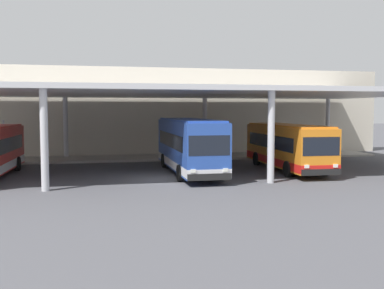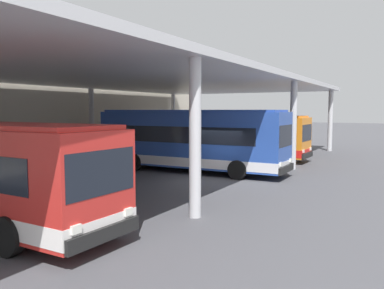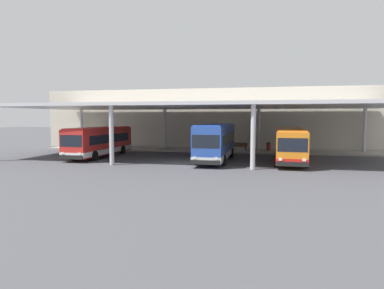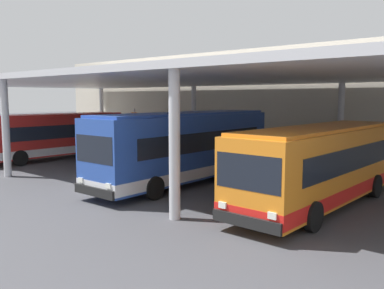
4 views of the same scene
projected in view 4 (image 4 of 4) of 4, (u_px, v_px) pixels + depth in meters
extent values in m
plane|color=#47474C|center=(117.00, 184.00, 20.37)|extent=(200.00, 200.00, 0.00)
cube|color=#A39E93|center=(244.00, 157.00, 29.33)|extent=(42.00, 4.50, 0.18)
cube|color=beige|center=(268.00, 101.00, 31.37)|extent=(48.00, 1.60, 8.04)
cube|color=silver|center=(188.00, 79.00, 23.96)|extent=(40.00, 17.00, 0.30)
cylinder|color=silver|center=(102.00, 114.00, 42.15)|extent=(0.40, 0.40, 5.25)
cylinder|color=silver|center=(6.00, 129.00, 22.09)|extent=(0.40, 0.40, 5.25)
cylinder|color=silver|center=(194.00, 118.00, 34.30)|extent=(0.40, 0.40, 5.25)
cylinder|color=silver|center=(175.00, 146.00, 14.25)|extent=(0.40, 0.40, 5.25)
cylinder|color=silver|center=(340.00, 124.00, 26.46)|extent=(0.40, 0.40, 5.25)
cube|color=red|center=(55.00, 135.00, 28.93)|extent=(2.83, 10.47, 2.70)
cube|color=white|center=(56.00, 149.00, 29.04)|extent=(2.85, 10.49, 0.50)
cube|color=black|center=(57.00, 130.00, 29.00)|extent=(2.81, 8.60, 0.90)
cube|color=red|center=(55.00, 115.00, 28.77)|extent=(2.62, 10.05, 0.12)
cylinder|color=black|center=(3.00, 155.00, 27.47)|extent=(0.31, 1.01, 1.00)
cylinder|color=black|center=(20.00, 158.00, 25.86)|extent=(0.31, 1.01, 1.00)
cylinder|color=black|center=(81.00, 147.00, 31.99)|extent=(0.31, 1.01, 1.00)
cylinder|color=black|center=(100.00, 149.00, 30.38)|extent=(0.31, 1.01, 1.00)
cube|color=#284CA8|center=(186.00, 146.00, 20.52)|extent=(2.53, 11.21, 3.10)
cube|color=silver|center=(186.00, 169.00, 20.66)|extent=(2.55, 11.23, 0.50)
cube|color=black|center=(188.00, 139.00, 20.60)|extent=(2.56, 9.19, 0.90)
cube|color=black|center=(95.00, 149.00, 16.26)|extent=(2.30, 0.13, 1.10)
cube|color=black|center=(94.00, 192.00, 16.38)|extent=(2.45, 0.17, 0.36)
cube|color=#2A50B0|center=(186.00, 114.00, 20.34)|extent=(2.32, 10.76, 0.12)
cube|color=yellow|center=(95.00, 124.00, 16.16)|extent=(1.75, 0.12, 0.28)
cube|color=white|center=(81.00, 180.00, 16.92)|extent=(0.28, 0.08, 0.20)
cube|color=white|center=(108.00, 186.00, 15.77)|extent=(0.28, 0.08, 0.20)
cylinder|color=black|center=(117.00, 180.00, 18.82)|extent=(0.28, 1.00, 1.00)
cylinder|color=black|center=(154.00, 188.00, 17.25)|extent=(0.28, 1.00, 1.00)
cylinder|color=black|center=(205.00, 163.00, 23.81)|extent=(0.28, 1.00, 1.00)
cylinder|color=black|center=(240.00, 168.00, 22.25)|extent=(0.28, 1.00, 1.00)
cube|color=orange|center=(321.00, 164.00, 16.17)|extent=(2.81, 10.47, 2.70)
cube|color=red|center=(320.00, 188.00, 16.28)|extent=(2.83, 10.49, 0.50)
cube|color=black|center=(323.00, 156.00, 16.25)|extent=(2.79, 8.60, 0.90)
cube|color=black|center=(248.00, 172.00, 12.30)|extent=(2.30, 0.19, 1.10)
cube|color=black|center=(246.00, 221.00, 12.40)|extent=(2.45, 0.23, 0.36)
cube|color=orange|center=(322.00, 128.00, 16.01)|extent=(2.60, 10.05, 0.12)
cube|color=yellow|center=(249.00, 145.00, 12.23)|extent=(1.75, 0.17, 0.28)
cube|color=white|center=(223.00, 205.00, 12.96)|extent=(0.28, 0.09, 0.20)
cube|color=white|center=(272.00, 216.00, 11.78)|extent=(0.28, 0.09, 0.20)
cylinder|color=black|center=(249.00, 203.00, 14.71)|extent=(0.31, 1.01, 1.00)
cylinder|color=black|center=(313.00, 216.00, 13.10)|extent=(0.31, 1.01, 1.00)
cylinder|color=black|center=(321.00, 179.00, 19.24)|extent=(0.31, 1.01, 1.00)
cylinder|color=black|center=(375.00, 186.00, 17.63)|extent=(0.31, 1.01, 1.00)
cube|color=brown|center=(297.00, 154.00, 26.73)|extent=(1.80, 0.44, 0.08)
cube|color=brown|center=(298.00, 150.00, 26.85)|extent=(1.80, 0.06, 0.44)
cube|color=#2D2D33|center=(287.00, 157.00, 27.20)|extent=(0.10, 0.36, 0.45)
cube|color=#2D2D33|center=(307.00, 159.00, 26.31)|extent=(0.10, 0.36, 0.45)
cylinder|color=maroon|center=(352.00, 158.00, 24.83)|extent=(0.48, 0.48, 0.90)
cylinder|color=black|center=(352.00, 150.00, 24.78)|extent=(0.52, 0.52, 0.08)
cylinder|color=#B2B2B7|center=(135.00, 127.00, 35.33)|extent=(0.12, 0.12, 3.20)
cube|color=orange|center=(135.00, 123.00, 35.27)|extent=(0.70, 0.04, 1.80)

